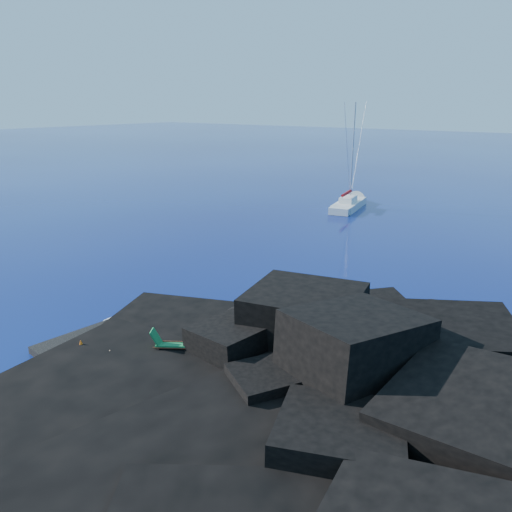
# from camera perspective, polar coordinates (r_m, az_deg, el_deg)

# --- Properties ---
(ground) EXTENTS (400.00, 400.00, 0.00)m
(ground) POSITION_cam_1_polar(r_m,az_deg,el_deg) (26.79, -20.67, -8.75)
(ground) COLOR #04043F
(ground) RESTS_ON ground
(headland) EXTENTS (24.00, 24.00, 3.60)m
(headland) POSITION_cam_1_polar(r_m,az_deg,el_deg) (20.65, 8.32, -15.90)
(headland) COLOR black
(headland) RESTS_ON ground
(beach) EXTENTS (9.08, 6.86, 0.70)m
(beach) POSITION_cam_1_polar(r_m,az_deg,el_deg) (23.71, -13.54, -11.56)
(beach) COLOR black
(beach) RESTS_ON ground
(surf_foam) EXTENTS (10.00, 8.00, 0.06)m
(surf_foam) POSITION_cam_1_polar(r_m,az_deg,el_deg) (26.13, -5.21, -8.30)
(surf_foam) COLOR white
(surf_foam) RESTS_ON ground
(sailboat) EXTENTS (4.39, 11.02, 11.31)m
(sailboat) POSITION_cam_1_polar(r_m,az_deg,el_deg) (56.18, 10.54, 5.38)
(sailboat) COLOR silver
(sailboat) RESTS_ON ground
(deck_chair) EXTENTS (1.86, 1.59, 1.19)m
(deck_chair) POSITION_cam_1_polar(r_m,az_deg,el_deg) (23.08, -9.49, -9.49)
(deck_chair) COLOR #186D37
(deck_chair) RESTS_ON beach
(towel) EXTENTS (2.16, 1.39, 0.05)m
(towel) POSITION_cam_1_polar(r_m,az_deg,el_deg) (24.02, -16.78, -10.43)
(towel) COLOR silver
(towel) RESTS_ON beach
(sunbather) EXTENTS (1.88, 0.87, 0.24)m
(sunbather) POSITION_cam_1_polar(r_m,az_deg,el_deg) (23.95, -16.82, -10.12)
(sunbather) COLOR tan
(sunbather) RESTS_ON towel
(marker_cone) EXTENTS (0.40, 0.40, 0.50)m
(marker_cone) POSITION_cam_1_polar(r_m,az_deg,el_deg) (24.48, -19.35, -9.55)
(marker_cone) COLOR #FF640D
(marker_cone) RESTS_ON beach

